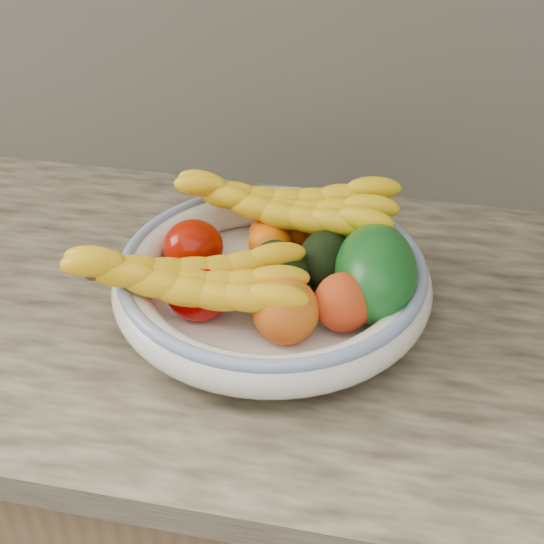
{
  "coord_description": "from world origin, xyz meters",
  "views": [
    {
      "loc": [
        0.15,
        0.93,
        1.5
      ],
      "look_at": [
        0.0,
        1.66,
        0.96
      ],
      "focal_mm": 50.0,
      "sensor_mm": 36.0,
      "label": 1
    }
  ],
  "objects": [
    {
      "name": "fruit_bowl",
      "position": [
        0.0,
        1.66,
        0.95
      ],
      "size": [
        0.39,
        0.39,
        0.08
      ],
      "color": "silver",
      "rests_on": "kitchen_counter"
    },
    {
      "name": "avocado_center",
      "position": [
        0.01,
        1.66,
        0.96
      ],
      "size": [
        0.11,
        0.12,
        0.07
      ],
      "primitive_type": "ellipsoid",
      "rotation": [
        0.0,
        0.0,
        0.59
      ],
      "color": "black",
      "rests_on": "fruit_bowl"
    },
    {
      "name": "clementine_back_left",
      "position": [
        -0.02,
        1.75,
        0.95
      ],
      "size": [
        0.08,
        0.08,
        0.05
      ],
      "primitive_type": "ellipsoid",
      "rotation": [
        0.0,
        0.0,
        -0.4
      ],
      "color": "#DD5104",
      "rests_on": "fruit_bowl"
    },
    {
      "name": "peach_right",
      "position": [
        0.09,
        1.61,
        0.97
      ],
      "size": [
        0.07,
        0.07,
        0.07
      ],
      "primitive_type": "ellipsoid",
      "rotation": [
        0.0,
        0.0,
        0.08
      ],
      "color": "orange",
      "rests_on": "fruit_bowl"
    },
    {
      "name": "peach_front",
      "position": [
        0.03,
        1.58,
        0.97
      ],
      "size": [
        0.1,
        0.1,
        0.08
      ],
      "primitive_type": "ellipsoid",
      "rotation": [
        0.0,
        0.0,
        -0.31
      ],
      "color": "orange",
      "rests_on": "fruit_bowl"
    },
    {
      "name": "banana_bunch_back",
      "position": [
        -0.0,
        1.76,
        0.99
      ],
      "size": [
        0.31,
        0.12,
        0.09
      ],
      "primitive_type": null,
      "rotation": [
        0.0,
        0.0,
        -0.03
      ],
      "color": "yellow",
      "rests_on": "fruit_bowl"
    },
    {
      "name": "clementine_back_right",
      "position": [
        0.02,
        1.77,
        0.95
      ],
      "size": [
        0.06,
        0.06,
        0.05
      ],
      "primitive_type": "ellipsoid",
      "rotation": [
        0.0,
        0.0,
        -0.18
      ],
      "color": "#DA4504",
      "rests_on": "fruit_bowl"
    },
    {
      "name": "kitchen_counter",
      "position": [
        0.0,
        1.69,
        0.46
      ],
      "size": [
        2.44,
        0.66,
        1.4
      ],
      "color": "brown",
      "rests_on": "ground"
    },
    {
      "name": "tomato_left",
      "position": [
        -0.11,
        1.69,
        0.96
      ],
      "size": [
        0.09,
        0.09,
        0.07
      ],
      "primitive_type": "ellipsoid",
      "rotation": [
        0.0,
        0.0,
        0.22
      ],
      "color": "#A40F00",
      "rests_on": "fruit_bowl"
    },
    {
      "name": "clementine_back_mid",
      "position": [
        -0.02,
        1.73,
        0.95
      ],
      "size": [
        0.07,
        0.07,
        0.05
      ],
      "primitive_type": "ellipsoid",
      "rotation": [
        0.0,
        0.0,
        0.16
      ],
      "color": "orange",
      "rests_on": "fruit_bowl"
    },
    {
      "name": "banana_bunch_front",
      "position": [
        -0.08,
        1.59,
        0.98
      ],
      "size": [
        0.31,
        0.17,
        0.08
      ],
      "primitive_type": null,
      "rotation": [
        0.0,
        0.0,
        0.21
      ],
      "color": "yellow",
      "rests_on": "fruit_bowl"
    },
    {
      "name": "green_mango",
      "position": [
        0.12,
        1.66,
        0.98
      ],
      "size": [
        0.15,
        0.17,
        0.13
      ],
      "primitive_type": "ellipsoid",
      "rotation": [
        0.0,
        0.31,
        0.19
      ],
      "color": "#0F5016",
      "rests_on": "fruit_bowl"
    },
    {
      "name": "avocado_right",
      "position": [
        0.06,
        1.7,
        0.96
      ],
      "size": [
        0.07,
        0.1,
        0.07
      ],
      "primitive_type": "ellipsoid",
      "rotation": [
        0.0,
        0.0,
        -0.07
      ],
      "color": "black",
      "rests_on": "fruit_bowl"
    },
    {
      "name": "tomato_near_left",
      "position": [
        -0.08,
        1.6,
        0.96
      ],
      "size": [
        0.11,
        0.11,
        0.07
      ],
      "primitive_type": "ellipsoid",
      "rotation": [
        0.0,
        0.0,
        0.42
      ],
      "color": "#B50000",
      "rests_on": "fruit_bowl"
    }
  ]
}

